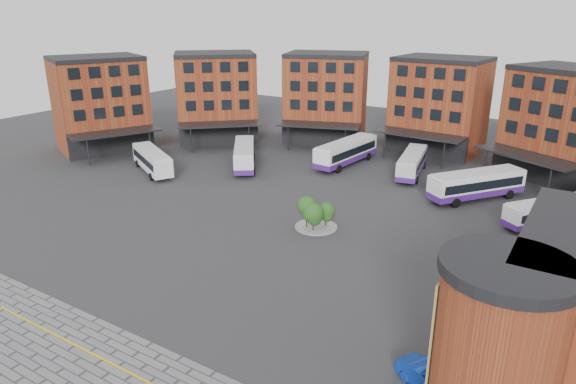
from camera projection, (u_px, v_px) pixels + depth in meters
The scene contains 11 objects.
ground at pixel (229, 269), 44.78m from camera, with size 160.00×160.00×0.00m, color #28282B.
yellow_line at pixel (118, 367), 32.59m from camera, with size 26.00×0.15×0.02m, color gold.
main_building at pixel (363, 111), 75.24m from camera, with size 94.14×42.48×14.60m.
tree_island at pixel (315, 213), 52.34m from camera, with size 4.40×4.40×3.46m.
bus_a at pixel (152, 159), 70.73m from camera, with size 10.91×7.45×3.12m.
bus_b at pixel (244, 155), 72.98m from camera, with size 9.04×11.12×3.31m.
bus_c at pixel (346, 152), 74.10m from camera, with size 4.34×12.83×3.55m.
bus_d at pixel (412, 163), 69.55m from camera, with size 4.50×11.36×3.12m.
bus_e at pixel (477, 184), 60.57m from camera, with size 9.55×11.47×3.44m.
bus_f at pixel (548, 212), 53.25m from camera, with size 7.96×9.37×2.83m.
blue_car at pixel (430, 381), 30.25m from camera, with size 1.62×4.64×1.53m, color #0C31A6.
Camera 1 is at (25.44, -31.09, 21.52)m, focal length 32.00 mm.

